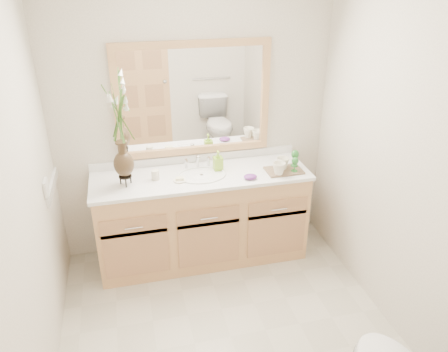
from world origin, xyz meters
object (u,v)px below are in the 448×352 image
object	(u,v)px
flower_vase	(119,123)
tray	(284,170)
tumbler	(155,175)
soap_bottle	(218,161)

from	to	relation	value
flower_vase	tray	xyz separation A→B (m)	(1.33, -0.07, -0.52)
tumbler	soap_bottle	bearing A→B (deg)	6.81
flower_vase	tumbler	bearing A→B (deg)	9.18
tumbler	soap_bottle	xyz separation A→B (m)	(0.54, 0.06, 0.04)
tumbler	tray	size ratio (longest dim) A/B	0.27
flower_vase	tumbler	distance (m)	0.54
tumbler	soap_bottle	size ratio (longest dim) A/B	0.54
soap_bottle	tray	xyz separation A→B (m)	(0.54, -0.17, -0.07)
tumbler	soap_bottle	distance (m)	0.55
flower_vase	tray	distance (m)	1.42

